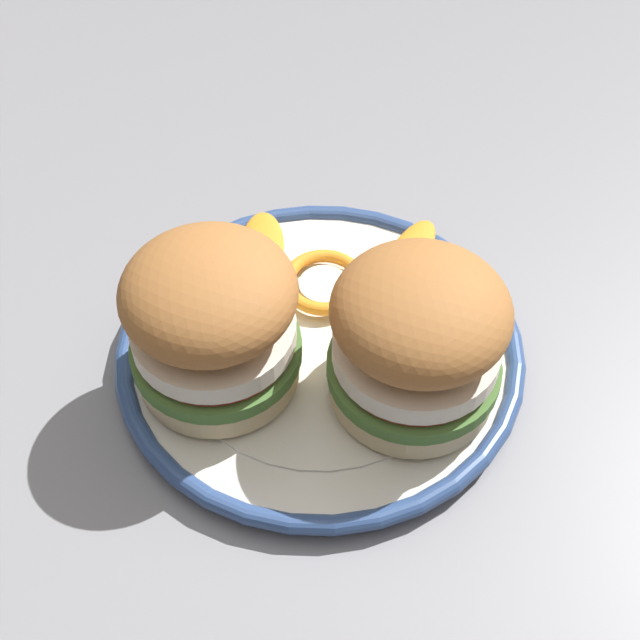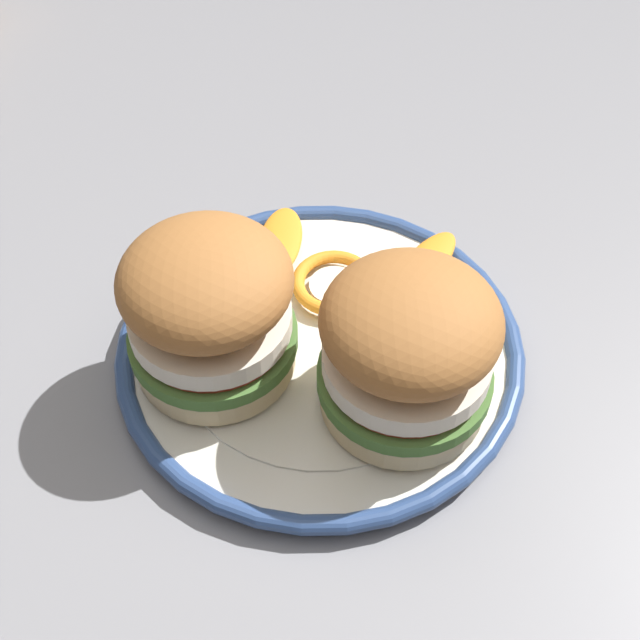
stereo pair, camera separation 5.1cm
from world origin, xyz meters
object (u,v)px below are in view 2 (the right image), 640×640
(dining_table, at_px, (375,392))
(dinner_plate, at_px, (320,350))
(sandwich_half_right, at_px, (209,307))
(sandwich_half_left, at_px, (408,348))

(dining_table, distance_m, dinner_plate, 0.12)
(dining_table, height_order, dinner_plate, dinner_plate)
(sandwich_half_right, bearing_deg, dinner_plate, 28.12)
(sandwich_half_right, bearing_deg, sandwich_half_left, 1.05)
(sandwich_half_left, bearing_deg, dining_table, 110.73)
(dining_table, bearing_deg, sandwich_half_left, -69.27)
(sandwich_half_left, bearing_deg, dinner_plate, 153.98)
(dinner_plate, height_order, sandwich_half_left, sandwich_half_left)
(dinner_plate, relative_size, sandwich_half_left, 2.53)
(dining_table, distance_m, sandwich_half_right, 0.21)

